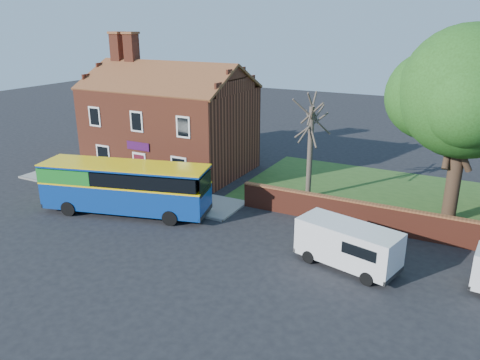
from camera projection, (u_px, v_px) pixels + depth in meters
The scene contains 10 objects.
ground at pixel (155, 241), 25.50m from camera, with size 120.00×120.00×0.00m, color black.
pavement at pixel (125, 189), 33.38m from camera, with size 18.00×3.50×0.12m, color gray.
kerb at pixel (108, 196), 31.91m from camera, with size 18.00×0.15×0.14m, color slate.
grass_strip at pixel (436, 204), 30.70m from camera, with size 26.00×12.00×0.04m, color #426B28.
shop_building at pixel (170, 127), 37.14m from camera, with size 12.30×8.13×10.50m.
boundary_wall at pixel (426, 226), 25.41m from camera, with size 22.00×0.38×1.60m.
bus at pixel (120, 185), 28.82m from camera, with size 10.70×5.21×3.16m.
van_near at pixel (348, 244), 22.50m from camera, with size 5.25×3.10×2.16m.
large_tree at pixel (469, 96), 25.89m from camera, with size 9.34×7.39×11.39m.
bare_tree at pixel (310, 148), 30.82m from camera, with size 2.54×3.03×6.78m.
Camera 1 is at (14.83, -18.29, 11.34)m, focal length 35.00 mm.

